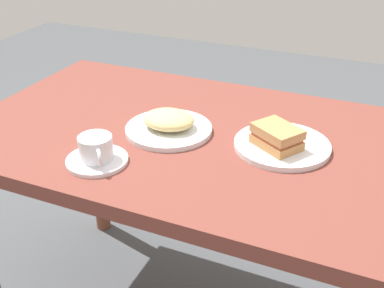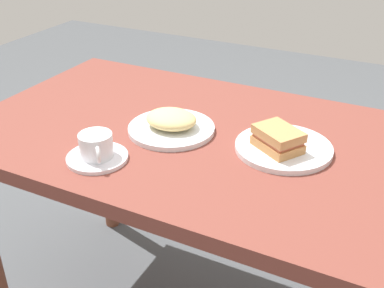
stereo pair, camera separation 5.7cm
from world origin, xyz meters
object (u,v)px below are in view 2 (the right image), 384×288
coffee_saucer (97,158)px  coffee_cup (96,145)px  sandwich_front (278,139)px  side_plate (171,129)px  dining_table (205,163)px  spoon (92,141)px  sandwich_plate (284,148)px

coffee_saucer → coffee_cup: size_ratio=1.60×
sandwich_front → side_plate: 0.29m
coffee_saucer → side_plate: (-0.09, -0.21, 0.00)m
dining_table → spoon: spoon is taller
sandwich_plate → coffee_cup: (0.39, 0.25, 0.03)m
dining_table → coffee_cup: (0.17, 0.24, 0.13)m
sandwich_plate → dining_table: bearing=2.6°
spoon → side_plate: (-0.14, -0.16, -0.01)m
dining_table → sandwich_front: (-0.20, 0.01, 0.13)m
sandwich_plate → side_plate: bearing=6.5°
dining_table → spoon: bearing=38.6°
sandwich_plate → coffee_cup: bearing=32.5°
dining_table → coffee_cup: 0.32m
dining_table → coffee_saucer: bearing=53.3°
dining_table → side_plate: side_plate is taller
coffee_cup → coffee_saucer: bearing=-47.5°
sandwich_front → side_plate: (0.29, 0.01, -0.03)m
dining_table → coffee_saucer: size_ratio=8.76×
dining_table → coffee_cup: coffee_cup is taller
sandwich_front → sandwich_plate: bearing=-113.1°
coffee_saucer → spoon: 0.08m
sandwich_plate → side_plate: size_ratio=1.04×
dining_table → sandwich_plate: sandwich_plate is taller
sandwich_front → spoon: (0.43, 0.17, -0.03)m
spoon → side_plate: spoon is taller
coffee_cup → side_plate: coffee_cup is taller
side_plate → dining_table: bearing=-164.3°
sandwich_plate → coffee_saucer: bearing=32.3°
spoon → side_plate: bearing=-131.8°
sandwich_front → side_plate: sandwich_front is taller
sandwich_plate → coffee_saucer: size_ratio=1.63×
sandwich_plate → coffee_cup: 0.46m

